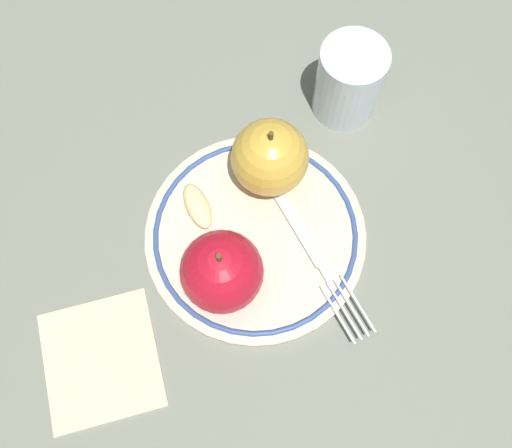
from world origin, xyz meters
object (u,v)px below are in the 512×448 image
(napkin_folded, at_px, (101,359))
(drinking_glass, at_px, (349,82))
(apple_slice_front, at_px, (198,206))
(apple_second_whole, at_px, (270,158))
(apple_red_whole, at_px, (222,272))
(fork, at_px, (314,254))
(plate, at_px, (256,233))

(napkin_folded, bearing_deg, drinking_glass, 151.95)
(apple_slice_front, xyz_separation_m, napkin_folded, (0.18, -0.06, -0.02))
(apple_second_whole, bearing_deg, apple_red_whole, -8.13)
(drinking_glass, bearing_deg, napkin_folded, -28.05)
(apple_slice_front, height_order, fork, apple_slice_front)
(fork, xyz_separation_m, napkin_folded, (0.15, -0.19, -0.01))
(apple_red_whole, relative_size, napkin_folded, 0.76)
(plate, xyz_separation_m, apple_slice_front, (-0.01, -0.07, 0.02))
(apple_second_whole, distance_m, fork, 0.11)
(apple_slice_front, distance_m, drinking_glass, 0.22)
(fork, bearing_deg, napkin_folded, -92.12)
(apple_second_whole, bearing_deg, apple_slice_front, -48.74)
(plate, bearing_deg, apple_slice_front, -98.52)
(apple_slice_front, xyz_separation_m, fork, (0.02, 0.13, -0.01))
(plate, relative_size, apple_red_whole, 2.57)
(apple_red_whole, xyz_separation_m, fork, (-0.05, 0.09, -0.04))
(apple_red_whole, bearing_deg, apple_second_whole, 171.87)
(fork, distance_m, drinking_glass, 0.20)
(apple_slice_front, height_order, napkin_folded, apple_slice_front)
(apple_second_whole, xyz_separation_m, drinking_glass, (-0.12, 0.06, -0.01))
(napkin_folded, bearing_deg, fork, 129.23)
(apple_second_whole, relative_size, drinking_glass, 0.97)
(plate, xyz_separation_m, apple_red_whole, (0.06, -0.02, 0.05))
(apple_second_whole, bearing_deg, plate, 0.63)
(apple_second_whole, height_order, drinking_glass, apple_second_whole)
(fork, bearing_deg, plate, -141.94)
(apple_second_whole, height_order, fork, apple_second_whole)
(fork, bearing_deg, apple_second_whole, 178.45)
(apple_second_whole, distance_m, napkin_folded, 0.27)
(fork, relative_size, drinking_glass, 1.63)
(plate, bearing_deg, napkin_folded, -36.36)
(apple_red_whole, distance_m, drinking_glass, 0.26)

